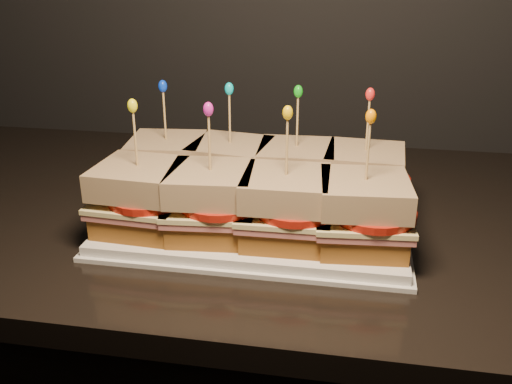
# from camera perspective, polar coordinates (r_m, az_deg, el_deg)

# --- Properties ---
(granite_slab) EXTENTS (2.49, 0.65, 0.03)m
(granite_slab) POSITION_cam_1_polar(r_m,az_deg,el_deg) (0.90, -11.29, -1.37)
(granite_slab) COLOR black
(granite_slab) RESTS_ON cabinet
(platter) EXTENTS (0.39, 0.24, 0.02)m
(platter) POSITION_cam_1_polar(r_m,az_deg,el_deg) (0.77, 0.00, -3.17)
(platter) COLOR white
(platter) RESTS_ON granite_slab
(platter_rim) EXTENTS (0.40, 0.25, 0.01)m
(platter_rim) POSITION_cam_1_polar(r_m,az_deg,el_deg) (0.77, 0.00, -3.58)
(platter_rim) COLOR white
(platter_rim) RESTS_ON granite_slab
(sandwich_0_bread_bot) EXTENTS (0.11, 0.11, 0.03)m
(sandwich_0_bread_bot) POSITION_cam_1_polar(r_m,az_deg,el_deg) (0.84, -8.69, 0.60)
(sandwich_0_bread_bot) COLOR #572D0D
(sandwich_0_bread_bot) RESTS_ON platter
(sandwich_0_ham) EXTENTS (0.12, 0.12, 0.01)m
(sandwich_0_ham) POSITION_cam_1_polar(r_m,az_deg,el_deg) (0.83, -8.76, 1.74)
(sandwich_0_ham) COLOR #B86162
(sandwich_0_ham) RESTS_ON sandwich_0_bread_bot
(sandwich_0_cheese) EXTENTS (0.12, 0.12, 0.01)m
(sandwich_0_cheese) POSITION_cam_1_polar(r_m,az_deg,el_deg) (0.83, -8.79, 2.19)
(sandwich_0_cheese) COLOR beige
(sandwich_0_cheese) RESTS_ON sandwich_0_ham
(sandwich_0_tomato) EXTENTS (0.10, 0.10, 0.01)m
(sandwich_0_tomato) POSITION_cam_1_polar(r_m,az_deg,el_deg) (0.82, -8.16, 2.49)
(sandwich_0_tomato) COLOR #AE1C0F
(sandwich_0_tomato) RESTS_ON sandwich_0_cheese
(sandwich_0_bread_top) EXTENTS (0.11, 0.11, 0.03)m
(sandwich_0_bread_top) POSITION_cam_1_polar(r_m,az_deg,el_deg) (0.82, -8.91, 4.10)
(sandwich_0_bread_top) COLOR #5A2A11
(sandwich_0_bread_top) RESTS_ON sandwich_0_tomato
(sandwich_0_pick) EXTENTS (0.00, 0.00, 0.09)m
(sandwich_0_pick) POSITION_cam_1_polar(r_m,az_deg,el_deg) (0.81, -9.11, 7.29)
(sandwich_0_pick) COLOR tan
(sandwich_0_pick) RESTS_ON sandwich_0_bread_top
(sandwich_0_frill) EXTENTS (0.01, 0.01, 0.02)m
(sandwich_0_frill) POSITION_cam_1_polar(r_m,az_deg,el_deg) (0.80, -9.31, 10.41)
(sandwich_0_frill) COLOR #0A32CC
(sandwich_0_frill) RESTS_ON sandwich_0_pick
(sandwich_1_bread_bot) EXTENTS (0.11, 0.11, 0.03)m
(sandwich_1_bread_bot) POSITION_cam_1_polar(r_m,az_deg,el_deg) (0.82, -2.52, 0.18)
(sandwich_1_bread_bot) COLOR #572D0D
(sandwich_1_bread_bot) RESTS_ON platter
(sandwich_1_ham) EXTENTS (0.12, 0.12, 0.01)m
(sandwich_1_ham) POSITION_cam_1_polar(r_m,az_deg,el_deg) (0.81, -2.54, 1.35)
(sandwich_1_ham) COLOR #B86162
(sandwich_1_ham) RESTS_ON sandwich_1_bread_bot
(sandwich_1_cheese) EXTENTS (0.12, 0.12, 0.01)m
(sandwich_1_cheese) POSITION_cam_1_polar(r_m,az_deg,el_deg) (0.81, -2.55, 1.81)
(sandwich_1_cheese) COLOR beige
(sandwich_1_cheese) RESTS_ON sandwich_1_ham
(sandwich_1_tomato) EXTENTS (0.10, 0.10, 0.01)m
(sandwich_1_tomato) POSITION_cam_1_polar(r_m,az_deg,el_deg) (0.80, -1.81, 2.11)
(sandwich_1_tomato) COLOR #AE1C0F
(sandwich_1_tomato) RESTS_ON sandwich_1_cheese
(sandwich_1_bread_top) EXTENTS (0.11, 0.11, 0.03)m
(sandwich_1_bread_top) POSITION_cam_1_polar(r_m,az_deg,el_deg) (0.80, -2.58, 3.78)
(sandwich_1_bread_top) COLOR #5A2A11
(sandwich_1_bread_top) RESTS_ON sandwich_1_tomato
(sandwich_1_pick) EXTENTS (0.00, 0.00, 0.09)m
(sandwich_1_pick) POSITION_cam_1_polar(r_m,az_deg,el_deg) (0.78, -2.64, 7.06)
(sandwich_1_pick) COLOR tan
(sandwich_1_pick) RESTS_ON sandwich_1_bread_top
(sandwich_1_frill) EXTENTS (0.01, 0.01, 0.02)m
(sandwich_1_frill) POSITION_cam_1_polar(r_m,az_deg,el_deg) (0.77, -2.70, 10.28)
(sandwich_1_frill) COLOR #04B4C3
(sandwich_1_frill) RESTS_ON sandwich_1_pick
(sandwich_2_bread_bot) EXTENTS (0.10, 0.10, 0.03)m
(sandwich_2_bread_bot) POSITION_cam_1_polar(r_m,az_deg,el_deg) (0.80, 3.95, -0.26)
(sandwich_2_bread_bot) COLOR #572D0D
(sandwich_2_bread_bot) RESTS_ON platter
(sandwich_2_ham) EXTENTS (0.11, 0.11, 0.01)m
(sandwich_2_ham) POSITION_cam_1_polar(r_m,az_deg,el_deg) (0.80, 3.98, 0.93)
(sandwich_2_ham) COLOR #B86162
(sandwich_2_ham) RESTS_ON sandwich_2_bread_bot
(sandwich_2_cheese) EXTENTS (0.12, 0.11, 0.01)m
(sandwich_2_cheese) POSITION_cam_1_polar(r_m,az_deg,el_deg) (0.79, 4.00, 1.40)
(sandwich_2_cheese) COLOR beige
(sandwich_2_cheese) RESTS_ON sandwich_2_ham
(sandwich_2_tomato) EXTENTS (0.10, 0.10, 0.01)m
(sandwich_2_tomato) POSITION_cam_1_polar(r_m,az_deg,el_deg) (0.78, 4.83, 1.69)
(sandwich_2_tomato) COLOR #AE1C0F
(sandwich_2_tomato) RESTS_ON sandwich_2_cheese
(sandwich_2_bread_top) EXTENTS (0.11, 0.11, 0.03)m
(sandwich_2_bread_top) POSITION_cam_1_polar(r_m,az_deg,el_deg) (0.78, 4.05, 3.39)
(sandwich_2_bread_top) COLOR #5A2A11
(sandwich_2_bread_top) RESTS_ON sandwich_2_tomato
(sandwich_2_pick) EXTENTS (0.00, 0.00, 0.09)m
(sandwich_2_pick) POSITION_cam_1_polar(r_m,az_deg,el_deg) (0.77, 4.15, 6.73)
(sandwich_2_pick) COLOR tan
(sandwich_2_pick) RESTS_ON sandwich_2_bread_top
(sandwich_2_frill) EXTENTS (0.01, 0.01, 0.02)m
(sandwich_2_frill) POSITION_cam_1_polar(r_m,az_deg,el_deg) (0.76, 4.25, 10.00)
(sandwich_2_frill) COLOR #13A617
(sandwich_2_frill) RESTS_ON sandwich_2_pick
(sandwich_3_bread_bot) EXTENTS (0.10, 0.10, 0.03)m
(sandwich_3_bread_bot) POSITION_cam_1_polar(r_m,az_deg,el_deg) (0.80, 10.55, -0.70)
(sandwich_3_bread_bot) COLOR #572D0D
(sandwich_3_bread_bot) RESTS_ON platter
(sandwich_3_ham) EXTENTS (0.12, 0.11, 0.01)m
(sandwich_3_ham) POSITION_cam_1_polar(r_m,az_deg,el_deg) (0.79, 10.64, 0.48)
(sandwich_3_ham) COLOR #B86162
(sandwich_3_ham) RESTS_ON sandwich_3_bread_bot
(sandwich_3_cheese) EXTENTS (0.12, 0.11, 0.01)m
(sandwich_3_cheese) POSITION_cam_1_polar(r_m,az_deg,el_deg) (0.79, 10.68, 0.95)
(sandwich_3_cheese) COLOR beige
(sandwich_3_cheese) RESTS_ON sandwich_3_ham
(sandwich_3_tomato) EXTENTS (0.10, 0.10, 0.01)m
(sandwich_3_tomato) POSITION_cam_1_polar(r_m,az_deg,el_deg) (0.78, 11.60, 1.24)
(sandwich_3_tomato) COLOR #AE1C0F
(sandwich_3_tomato) RESTS_ON sandwich_3_cheese
(sandwich_3_bread_top) EXTENTS (0.11, 0.11, 0.03)m
(sandwich_3_bread_top) POSITION_cam_1_polar(r_m,az_deg,el_deg) (0.78, 10.83, 2.95)
(sandwich_3_bread_top) COLOR #5A2A11
(sandwich_3_bread_top) RESTS_ON sandwich_3_tomato
(sandwich_3_pick) EXTENTS (0.00, 0.00, 0.09)m
(sandwich_3_pick) POSITION_cam_1_polar(r_m,az_deg,el_deg) (0.76, 11.09, 6.29)
(sandwich_3_pick) COLOR tan
(sandwich_3_pick) RESTS_ON sandwich_3_bread_top
(sandwich_3_frill) EXTENTS (0.01, 0.01, 0.02)m
(sandwich_3_frill) POSITION_cam_1_polar(r_m,az_deg,el_deg) (0.75, 11.35, 9.57)
(sandwich_3_frill) COLOR red
(sandwich_3_frill) RESTS_ON sandwich_3_pick
(sandwich_4_bread_bot) EXTENTS (0.11, 0.11, 0.03)m
(sandwich_4_bread_bot) POSITION_cam_1_polar(r_m,az_deg,el_deg) (0.74, -11.34, -2.54)
(sandwich_4_bread_bot) COLOR #572D0D
(sandwich_4_bread_bot) RESTS_ON platter
(sandwich_4_ham) EXTENTS (0.12, 0.11, 0.01)m
(sandwich_4_ham) POSITION_cam_1_polar(r_m,az_deg,el_deg) (0.74, -11.44, -1.29)
(sandwich_4_ham) COLOR #B86162
(sandwich_4_ham) RESTS_ON sandwich_4_bread_bot
(sandwich_4_cheese) EXTENTS (0.12, 0.11, 0.01)m
(sandwich_4_cheese) POSITION_cam_1_polar(r_m,az_deg,el_deg) (0.73, -11.49, -0.79)
(sandwich_4_cheese) COLOR beige
(sandwich_4_cheese) RESTS_ON sandwich_4_ham
(sandwich_4_tomato) EXTENTS (0.10, 0.10, 0.01)m
(sandwich_4_tomato) POSITION_cam_1_polar(r_m,az_deg,el_deg) (0.72, -10.81, -0.50)
(sandwich_4_tomato) COLOR #AE1C0F
(sandwich_4_tomato) RESTS_ON sandwich_4_cheese
(sandwich_4_bread_top) EXTENTS (0.11, 0.11, 0.03)m
(sandwich_4_bread_top) POSITION_cam_1_polar(r_m,az_deg,el_deg) (0.72, -11.66, 1.34)
(sandwich_4_bread_top) COLOR #5A2A11
(sandwich_4_bread_top) RESTS_ON sandwich_4_tomato
(sandwich_4_pick) EXTENTS (0.00, 0.00, 0.09)m
(sandwich_4_pick) POSITION_cam_1_polar(r_m,az_deg,el_deg) (0.71, -11.96, 4.91)
(sandwich_4_pick) COLOR tan
(sandwich_4_pick) RESTS_ON sandwich_4_bread_top
(sandwich_4_frill) EXTENTS (0.01, 0.01, 0.02)m
(sandwich_4_frill) POSITION_cam_1_polar(r_m,az_deg,el_deg) (0.70, -12.26, 8.43)
(sandwich_4_frill) COLOR yellow
(sandwich_4_frill) RESTS_ON sandwich_4_pick
(sandwich_5_bread_bot) EXTENTS (0.11, 0.11, 0.03)m
(sandwich_5_bread_bot) POSITION_cam_1_polar(r_m,az_deg,el_deg) (0.72, -4.42, -3.13)
(sandwich_5_bread_bot) COLOR #572D0D
(sandwich_5_bread_bot) RESTS_ON platter
(sandwich_5_ham) EXTENTS (0.12, 0.11, 0.01)m
(sandwich_5_ham) POSITION_cam_1_polar(r_m,az_deg,el_deg) (0.71, -4.46, -1.84)
(sandwich_5_ham) COLOR #B86162
(sandwich_5_ham) RESTS_ON sandwich_5_bread_bot
(sandwich_5_cheese) EXTENTS (0.12, 0.12, 0.01)m
(sandwich_5_cheese) POSITION_cam_1_polar(r_m,az_deg,el_deg) (0.71, -4.48, -1.32)
(sandwich_5_cheese) COLOR beige
(sandwich_5_cheese) RESTS_ON sandwich_5_ham
(sandwich_5_tomato) EXTENTS (0.10, 0.10, 0.01)m
(sandwich_5_tomato) POSITION_cam_1_polar(r_m,az_deg,el_deg) (0.70, -3.66, -1.03)
(sandwich_5_tomato) COLOR #AE1C0F
(sandwich_5_tomato) RESTS_ON sandwich_5_cheese
(sandwich_5_bread_top) EXTENTS (0.11, 0.11, 0.03)m
(sandwich_5_bread_top) POSITION_cam_1_polar(r_m,az_deg,el_deg) (0.70, -4.55, 0.88)
(sandwich_5_bread_top) COLOR #5A2A11
(sandwich_5_bread_top) RESTS_ON sandwich_5_tomato
(sandwich_5_pick) EXTENTS (0.00, 0.00, 0.09)m
(sandwich_5_pick) POSITION_cam_1_polar(r_m,az_deg,el_deg) (0.68, -4.67, 4.59)
(sandwich_5_pick) COLOR tan
(sandwich_5_pick) RESTS_ON sandwich_5_bread_top
(sandwich_5_frill) EXTENTS (0.01, 0.01, 0.02)m
(sandwich_5_frill) POSITION_cam_1_polar(r_m,az_deg,el_deg) (0.67, -4.80, 8.26)
(sandwich_5_frill) COLOR #C71C98
(sandwich_5_frill) RESTS_ON sandwich_5_pick
(sandwich_6_bread_bot) EXTENTS (0.10, 0.10, 0.03)m
(sandwich_6_bread_bot) POSITION_cam_1_polar(r_m,az_deg,el_deg) (0.70, 2.93, -3.71)
(sandwich_6_bread_bot) COLOR #572D0D
(sandwich_6_bread_bot) RESTS_ON platter
(sandwich_6_ham) EXTENTS (0.11, 0.11, 0.01)m
(sandwich_6_ham) POSITION_cam_1_polar(r_m,az_deg,el_deg) (0.69, 2.96, -2.39)
(sandwich_6_ham) COLOR #B86162
(sandwich_6_ham) RESTS_ON sandwich_6_bread_bot
(sandwich_6_cheese) EXTENTS (0.11, 0.11, 0.01)m
(sandwich_6_cheese) POSITION_cam_1_polar(r_m,az_deg,el_deg) (0.69, 2.97, -1.87)
(sandwich_6_cheese) COLOR beige
(sandwich_6_cheese) RESTS_ON sandwich_6_ham
(sandwich_6_tomato) EXTENTS (0.10, 0.10, 0.01)m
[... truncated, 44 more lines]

